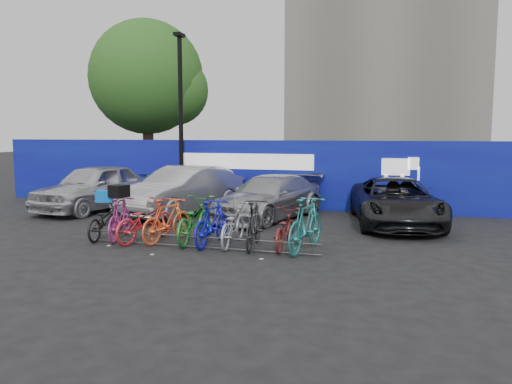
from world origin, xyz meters
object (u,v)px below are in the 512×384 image
at_px(car_0, 95,187).
at_px(bike_4, 194,220).
at_px(car_1, 184,190).
at_px(bike_6, 233,225).
at_px(bike_7, 254,224).
at_px(bike_0, 106,220).
at_px(bike_5, 212,223).
at_px(tree, 152,80).
at_px(bike_1, 120,218).
at_px(bike_2, 145,221).
at_px(bike_9, 306,224).
at_px(bike_3, 167,220).
at_px(car_3, 395,202).
at_px(bike_8, 284,229).
at_px(car_2, 269,197).
at_px(lamppost, 181,115).
at_px(bike_rack, 200,242).

distance_m(car_0, bike_4, 6.52).
distance_m(car_1, bike_6, 4.91).
xyz_separation_m(bike_4, bike_7, (1.58, -0.18, 0.02)).
xyz_separation_m(car_1, bike_0, (-0.33, -3.99, -0.32)).
height_order(bike_0, bike_5, bike_5).
height_order(tree, bike_1, tree).
distance_m(car_0, bike_2, 5.77).
relative_size(car_0, bike_9, 2.31).
xyz_separation_m(bike_0, bike_6, (3.34, 0.13, 0.02)).
bearing_deg(bike_4, car_0, -37.89).
bearing_deg(bike_2, bike_3, -157.18).
height_order(car_3, bike_5, car_3).
distance_m(car_3, bike_8, 4.50).
bearing_deg(car_2, bike_2, -99.99).
xyz_separation_m(lamppost, bike_8, (5.04, -5.38, -2.82)).
bearing_deg(tree, bike_1, -66.52).
distance_m(car_2, bike_7, 4.05).
bearing_deg(bike_7, tree, -59.24).
bearing_deg(lamppost, car_2, -22.95).
bearing_deg(bike_9, car_0, -16.01).
height_order(bike_0, bike_4, bike_4).
distance_m(bike_0, bike_5, 2.89).
relative_size(bike_rack, bike_5, 3.09).
distance_m(lamppost, car_1, 3.03).
bearing_deg(car_3, bike_9, -125.67).
bearing_deg(bike_5, bike_4, -15.80).
bearing_deg(bike_1, bike_6, 168.81).
xyz_separation_m(car_0, bike_9, (8.10, -3.95, -0.19)).
xyz_separation_m(tree, car_1, (4.35, -6.22, -4.28)).
relative_size(bike_0, bike_9, 0.86).
bearing_deg(car_2, bike_rack, -78.74).
relative_size(bike_2, bike_3, 1.09).
distance_m(tree, bike_5, 13.14).
height_order(car_0, bike_4, car_0).
distance_m(car_1, bike_5, 4.76).
height_order(bike_rack, bike_8, bike_8).
height_order(tree, bike_5, tree).
distance_m(car_1, bike_9, 6.23).
relative_size(bike_0, bike_1, 0.99).
relative_size(car_3, bike_9, 2.38).
bearing_deg(bike_1, car_1, -102.81).
height_order(car_1, bike_5, car_1).
distance_m(bike_rack, bike_1, 2.39).
bearing_deg(car_1, car_2, 16.27).
height_order(car_1, bike_6, car_1).
bearing_deg(bike_4, car_1, -64.68).
xyz_separation_m(car_1, bike_9, (4.79, -3.97, -0.17)).
distance_m(tree, bike_3, 12.52).
distance_m(car_1, bike_7, 5.36).
xyz_separation_m(tree, bike_4, (6.34, -10.02, -4.53)).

